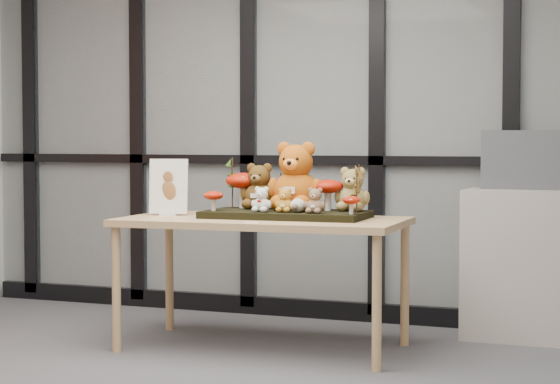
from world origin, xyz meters
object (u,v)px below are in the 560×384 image
at_px(bear_white_bow, 262,198).
at_px(mushroom_front_left, 213,200).
at_px(bear_brown_medium, 259,184).
at_px(mushroom_front_right, 351,204).
at_px(display_table, 263,230).
at_px(bear_pooh_yellow, 296,172).
at_px(bear_tan_back, 353,187).
at_px(plush_cream_hedgehog, 298,205).
at_px(diorama_tray, 286,214).
at_px(cabinet, 522,265).
at_px(mushroom_back_right, 328,193).
at_px(monitor, 524,160).
at_px(mushroom_back_left, 243,188).
at_px(sign_holder, 168,189).
at_px(bear_small_yellow, 285,199).
at_px(bear_beige_small, 315,199).

distance_m(bear_white_bow, mushroom_front_left, 0.29).
distance_m(bear_brown_medium, mushroom_front_right, 0.67).
bearing_deg(mushroom_front_right, display_table, 175.36).
distance_m(bear_white_bow, mushroom_front_right, 0.52).
relative_size(bear_pooh_yellow, mushroom_front_left, 3.45).
distance_m(display_table, bear_tan_back, 0.56).
xyz_separation_m(bear_white_bow, plush_cream_hedgehog, (0.20, 0.03, -0.04)).
bearing_deg(bear_brown_medium, mushroom_front_right, -21.32).
bearing_deg(plush_cream_hedgehog, mushroom_front_left, -176.62).
xyz_separation_m(diorama_tray, plush_cream_hedgehog, (0.10, -0.09, 0.06)).
distance_m(display_table, cabinet, 1.57).
xyz_separation_m(mushroom_back_right, cabinet, (1.00, 0.63, -0.44)).
height_order(plush_cream_hedgehog, mushroom_back_right, mushroom_back_right).
relative_size(bear_pooh_yellow, mushroom_back_right, 2.20).
distance_m(bear_tan_back, bear_white_bow, 0.52).
relative_size(bear_pooh_yellow, monitor, 0.87).
height_order(mushroom_back_left, monitor, monitor).
relative_size(bear_white_bow, mushroom_back_left, 0.68).
height_order(sign_holder, monitor, monitor).
bearing_deg(bear_pooh_yellow, bear_small_yellow, -90.09).
distance_m(mushroom_front_left, monitor, 1.85).
xyz_separation_m(bear_beige_small, plush_cream_hedgehog, (-0.11, 0.02, -0.03)).
xyz_separation_m(bear_white_bow, monitor, (1.30, 0.89, 0.20)).
height_order(bear_white_bow, mushroom_front_left, bear_white_bow).
relative_size(bear_brown_medium, mushroom_front_left, 2.34).
distance_m(bear_pooh_yellow, sign_holder, 0.76).
bearing_deg(bear_beige_small, mushroom_front_left, 179.94).
height_order(bear_white_bow, plush_cream_hedgehog, bear_white_bow).
xyz_separation_m(diorama_tray, monitor, (1.21, 0.77, 0.30)).
bearing_deg(bear_pooh_yellow, mushroom_back_right, 4.32).
bearing_deg(diorama_tray, mushroom_back_left, 154.16).
relative_size(display_table, mushroom_front_right, 14.81).
distance_m(bear_brown_medium, bear_white_bow, 0.26).
bearing_deg(display_table, plush_cream_hedgehog, -9.86).
bearing_deg(bear_pooh_yellow, cabinet, 26.27).
distance_m(mushroom_front_right, sign_holder, 1.13).
relative_size(plush_cream_hedgehog, mushroom_back_right, 0.44).
xyz_separation_m(diorama_tray, sign_holder, (-0.71, -0.07, 0.14)).
height_order(bear_pooh_yellow, mushroom_back_left, bear_pooh_yellow).
bearing_deg(mushroom_front_left, sign_holder, 167.56).
distance_m(bear_pooh_yellow, bear_small_yellow, 0.24).
bearing_deg(monitor, sign_holder, -156.39).
relative_size(bear_tan_back, bear_white_bow, 1.74).
distance_m(mushroom_back_right, sign_holder, 0.94).
height_order(display_table, bear_brown_medium, bear_brown_medium).
relative_size(plush_cream_hedgehog, mushroom_front_right, 0.78).
distance_m(bear_small_yellow, mushroom_front_left, 0.42).
height_order(bear_pooh_yellow, cabinet, bear_pooh_yellow).
relative_size(display_table, bear_pooh_yellow, 3.76).
bearing_deg(bear_white_bow, cabinet, 31.27).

